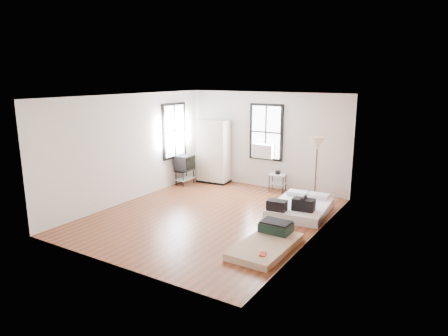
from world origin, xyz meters
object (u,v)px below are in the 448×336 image
Objects in this scene: mattress_main at (300,207)px; wardrobe at (214,151)px; side_table at (278,178)px; floor_lamp at (317,147)px; mattress_bare at (268,241)px; tv_stand at (185,164)px.

wardrobe reaches higher than mattress_main.
floor_lamp reaches higher than side_table.
side_table is at bearing 112.50° from mattress_bare.
floor_lamp is at bearing -11.12° from wardrobe.
tv_stand is at bearing 146.64° from mattress_bare.
mattress_bare is 3.43m from floor_lamp.
wardrobe is at bearing 49.23° from tv_stand.
floor_lamp is at bearing 93.87° from mattress_bare.
wardrobe is (-3.55, 3.54, 0.86)m from mattress_bare.
floor_lamp is (-0.15, 3.13, 1.39)m from mattress_bare.
floor_lamp reaches higher than mattress_bare.
side_table reaches higher than mattress_main.
floor_lamp is at bearing 3.69° from tv_stand.
wardrobe reaches higher than floor_lamp.
floor_lamp is (1.26, -0.48, 1.09)m from side_table.
side_table is at bearing 125.38° from mattress_main.
wardrobe is 3.46m from floor_lamp.
wardrobe reaches higher than tv_stand.
mattress_bare is 2.81× the size of side_table.
mattress_main is 2.17m from mattress_bare.
floor_lamp is 4.09m from tv_stand.
mattress_main is 1.92m from side_table.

